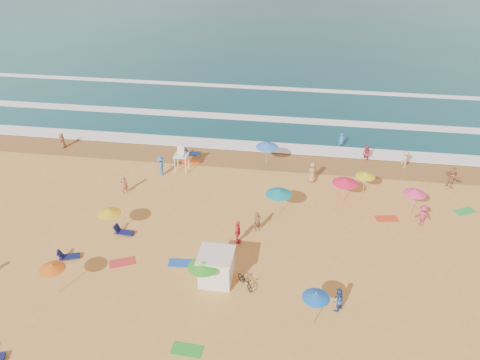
# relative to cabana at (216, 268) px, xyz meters

# --- Properties ---
(ground) EXTENTS (220.00, 220.00, 0.00)m
(ground) POSITION_rel_cabana_xyz_m (1.78, 4.14, -1.00)
(ground) COLOR gold
(ground) RESTS_ON ground
(ocean) EXTENTS (220.00, 140.00, 0.18)m
(ocean) POSITION_rel_cabana_xyz_m (1.78, 88.14, -1.00)
(ocean) COLOR #0C4756
(ocean) RESTS_ON ground
(wet_sand) EXTENTS (220.00, 220.00, 0.00)m
(wet_sand) POSITION_rel_cabana_xyz_m (1.78, 16.64, -0.99)
(wet_sand) COLOR olive
(wet_sand) RESTS_ON ground
(surf_foam) EXTENTS (200.00, 18.70, 0.05)m
(surf_foam) POSITION_rel_cabana_xyz_m (1.78, 25.46, -0.90)
(surf_foam) COLOR white
(surf_foam) RESTS_ON ground
(cabana) EXTENTS (2.00, 2.00, 2.00)m
(cabana) POSITION_rel_cabana_xyz_m (0.00, 0.00, 0.00)
(cabana) COLOR white
(cabana) RESTS_ON ground
(cabana_roof) EXTENTS (2.20, 2.20, 0.12)m
(cabana_roof) POSITION_rel_cabana_xyz_m (0.00, 0.00, 1.06)
(cabana_roof) COLOR silver
(cabana_roof) RESTS_ON cabana
(bicycle) EXTENTS (1.53, 1.69, 0.89)m
(bicycle) POSITION_rel_cabana_xyz_m (1.90, -0.30, -0.55)
(bicycle) COLOR black
(bicycle) RESTS_ON ground
(lifeguard_stand) EXTENTS (1.20, 1.20, 2.10)m
(lifeguard_stand) POSITION_rel_cabana_xyz_m (-5.77, 13.56, 0.05)
(lifeguard_stand) COLOR white
(lifeguard_stand) RESTS_ON ground
(beach_umbrellas) EXTENTS (54.08, 29.98, 0.75)m
(beach_umbrellas) POSITION_rel_cabana_xyz_m (3.27, 4.00, 1.09)
(beach_umbrellas) COLOR red
(beach_umbrellas) RESTS_ON ground
(loungers) EXTENTS (39.24, 25.31, 0.34)m
(loungers) POSITION_rel_cabana_xyz_m (7.06, 2.30, -0.83)
(loungers) COLOR #0F164B
(loungers) RESTS_ON ground
(towels) EXTENTS (51.59, 25.50, 0.03)m
(towels) POSITION_rel_cabana_xyz_m (6.21, 2.74, -0.98)
(towels) COLOR red
(towels) RESTS_ON ground
(beachgoers) EXTENTS (45.06, 24.58, 2.13)m
(beachgoers) POSITION_rel_cabana_xyz_m (2.68, 8.06, -0.14)
(beachgoers) COLOR tan
(beachgoers) RESTS_ON ground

